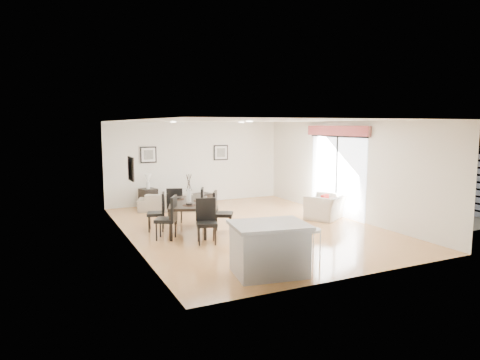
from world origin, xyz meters
name	(u,v)px	position (x,y,z in m)	size (l,w,h in m)	color
ground	(249,227)	(0.00, 0.00, 0.00)	(8.00, 8.00, 0.00)	tan
wall_back	(196,162)	(0.00, 4.00, 1.35)	(6.00, 0.04, 2.70)	silver
wall_front	(356,200)	(0.00, -4.00, 1.35)	(6.00, 0.04, 2.70)	silver
wall_left	(128,181)	(-3.00, 0.00, 1.35)	(0.04, 8.00, 2.70)	silver
wall_right	(345,169)	(3.00, 0.00, 1.35)	(0.04, 8.00, 2.70)	silver
ceiling	(249,121)	(0.00, 0.00, 2.70)	(6.00, 8.00, 0.02)	white
sofa	(170,202)	(-1.22, 2.97, 0.27)	(1.86, 0.73, 0.54)	gray
armchair	(325,207)	(2.34, -0.04, 0.34)	(1.04, 0.91, 0.67)	beige
courtyard_plant_a	(411,198)	(5.67, 0.03, 0.34)	(0.61, 0.53, 0.67)	#3B5826
courtyard_plant_b	(383,192)	(5.55, 1.10, 0.36)	(0.41, 0.41, 0.73)	#3B5826
dining_table	(189,205)	(-1.52, 0.23, 0.66)	(1.46, 1.97, 0.74)	black
dining_chair_wnear	(169,215)	(-2.15, -0.26, 0.56)	(0.61, 0.61, 1.00)	black
dining_chair_wfar	(159,210)	(-2.15, 0.65, 0.53)	(0.53, 0.53, 0.94)	black
dining_chair_enear	(220,210)	(-0.89, -0.18, 0.56)	(0.61, 0.61, 1.01)	black
dining_chair_efar	(207,204)	(-0.89, 0.70, 0.54)	(0.57, 0.57, 0.97)	black
dining_chair_head	(206,218)	(-1.50, -0.87, 0.55)	(0.54, 0.54, 0.98)	black
dining_chair_foot	(175,203)	(-1.55, 1.33, 0.52)	(0.54, 0.54, 0.94)	black
vase	(189,189)	(-1.52, 0.23, 1.04)	(0.74, 1.21, 0.68)	white
coffee_table	(199,199)	(-0.10, 3.46, 0.18)	(0.88, 0.53, 0.35)	black
side_table	(148,198)	(-1.71, 3.67, 0.30)	(0.46, 0.46, 0.61)	black
table_lamp	(148,179)	(-1.71, 3.67, 0.91)	(0.24, 0.24, 0.47)	white
cushion	(325,200)	(2.24, -0.14, 0.55)	(0.32, 0.10, 0.32)	#AE1B16
kitchen_island	(269,248)	(-1.22, -3.23, 0.46)	(1.44, 1.20, 0.91)	silver
bar_stool	(312,234)	(-0.33, -3.23, 0.61)	(0.33, 0.33, 0.71)	silver
framed_print_back_left	(148,155)	(-1.60, 3.97, 1.65)	(0.52, 0.04, 0.52)	black
framed_print_back_right	(221,153)	(0.90, 3.97, 1.65)	(0.52, 0.04, 0.52)	black
framed_print_left_wall	(131,169)	(-2.97, -0.20, 1.65)	(0.04, 0.52, 0.52)	black
sliding_door	(337,158)	(2.96, 0.30, 1.66)	(0.12, 2.70, 2.57)	white
courtyard	(403,176)	(6.16, 0.87, 0.92)	(6.00, 6.00, 2.00)	gray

